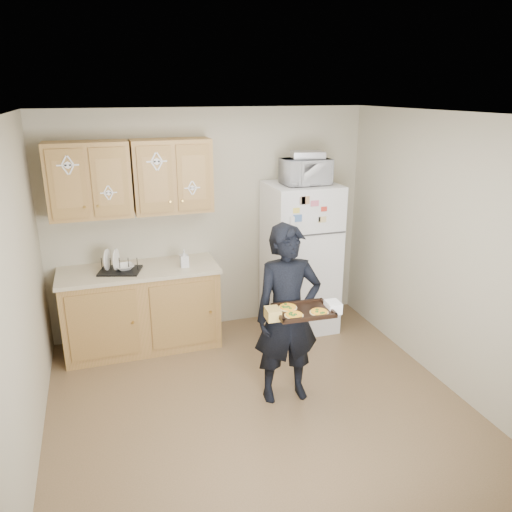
% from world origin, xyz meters
% --- Properties ---
extents(floor, '(3.60, 3.60, 0.00)m').
position_xyz_m(floor, '(0.00, 0.00, 0.00)').
color(floor, brown).
rests_on(floor, ground).
extents(ceiling, '(3.60, 3.60, 0.00)m').
position_xyz_m(ceiling, '(0.00, 0.00, 2.50)').
color(ceiling, silver).
rests_on(ceiling, wall_back).
extents(wall_back, '(3.60, 0.04, 2.50)m').
position_xyz_m(wall_back, '(0.00, 1.80, 1.25)').
color(wall_back, '#B1A98F').
rests_on(wall_back, floor).
extents(wall_front, '(3.60, 0.04, 2.50)m').
position_xyz_m(wall_front, '(0.00, -1.80, 1.25)').
color(wall_front, '#B1A98F').
rests_on(wall_front, floor).
extents(wall_left, '(0.04, 3.60, 2.50)m').
position_xyz_m(wall_left, '(-1.80, 0.00, 1.25)').
color(wall_left, '#B1A98F').
rests_on(wall_left, floor).
extents(wall_right, '(0.04, 3.60, 2.50)m').
position_xyz_m(wall_right, '(1.80, 0.00, 1.25)').
color(wall_right, '#B1A98F').
rests_on(wall_right, floor).
extents(refrigerator, '(0.75, 0.70, 1.70)m').
position_xyz_m(refrigerator, '(0.95, 1.43, 0.85)').
color(refrigerator, white).
rests_on(refrigerator, floor).
extents(base_cabinet, '(1.60, 0.60, 0.86)m').
position_xyz_m(base_cabinet, '(-0.85, 1.48, 0.43)').
color(base_cabinet, olive).
rests_on(base_cabinet, floor).
extents(countertop, '(1.64, 0.64, 0.04)m').
position_xyz_m(countertop, '(-0.85, 1.48, 0.88)').
color(countertop, '#B8AF8D').
rests_on(countertop, base_cabinet).
extents(upper_cab_left, '(0.80, 0.33, 0.75)m').
position_xyz_m(upper_cab_left, '(-1.25, 1.61, 1.83)').
color(upper_cab_left, olive).
rests_on(upper_cab_left, wall_back).
extents(upper_cab_right, '(0.80, 0.33, 0.75)m').
position_xyz_m(upper_cab_right, '(-0.43, 1.61, 1.83)').
color(upper_cab_right, olive).
rests_on(upper_cab_right, wall_back).
extents(cereal_box, '(0.20, 0.07, 0.32)m').
position_xyz_m(cereal_box, '(1.47, 1.67, 0.16)').
color(cereal_box, '#E3BA50').
rests_on(cereal_box, floor).
extents(person, '(0.61, 0.42, 1.62)m').
position_xyz_m(person, '(0.29, 0.13, 0.81)').
color(person, black).
rests_on(person, floor).
extents(baking_tray, '(0.47, 0.36, 0.04)m').
position_xyz_m(baking_tray, '(0.31, -0.17, 0.97)').
color(baking_tray, black).
rests_on(baking_tray, person).
extents(pizza_front_left, '(0.15, 0.15, 0.02)m').
position_xyz_m(pizza_front_left, '(0.20, -0.24, 0.99)').
color(pizza_front_left, yellow).
rests_on(pizza_front_left, baking_tray).
extents(pizza_front_right, '(0.15, 0.15, 0.02)m').
position_xyz_m(pizza_front_right, '(0.41, -0.25, 0.99)').
color(pizza_front_right, yellow).
rests_on(pizza_front_right, baking_tray).
extents(pizza_back_left, '(0.15, 0.15, 0.02)m').
position_xyz_m(pizza_back_left, '(0.20, -0.09, 0.99)').
color(pizza_back_left, yellow).
rests_on(pizza_back_left, baking_tray).
extents(microwave, '(0.51, 0.36, 0.28)m').
position_xyz_m(microwave, '(0.96, 1.38, 1.84)').
color(microwave, white).
rests_on(microwave, refrigerator).
extents(foil_pan, '(0.38, 0.30, 0.07)m').
position_xyz_m(foil_pan, '(0.99, 1.41, 2.01)').
color(foil_pan, silver).
rests_on(foil_pan, microwave).
extents(dish_rack, '(0.47, 0.41, 0.16)m').
position_xyz_m(dish_rack, '(-1.04, 1.45, 0.98)').
color(dish_rack, black).
rests_on(dish_rack, countertop).
extents(bowl, '(0.23, 0.23, 0.05)m').
position_xyz_m(bowl, '(-0.99, 1.45, 0.94)').
color(bowl, silver).
rests_on(bowl, dish_rack).
extents(soap_bottle, '(0.09, 0.09, 0.19)m').
position_xyz_m(soap_bottle, '(-0.38, 1.39, 0.99)').
color(soap_bottle, white).
rests_on(soap_bottle, countertop).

